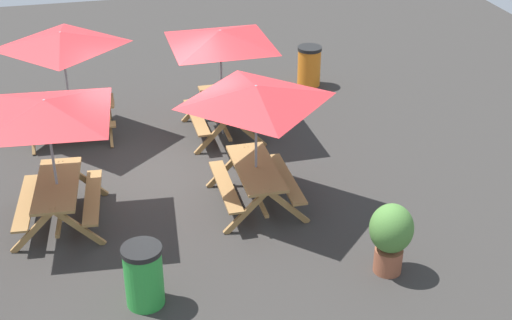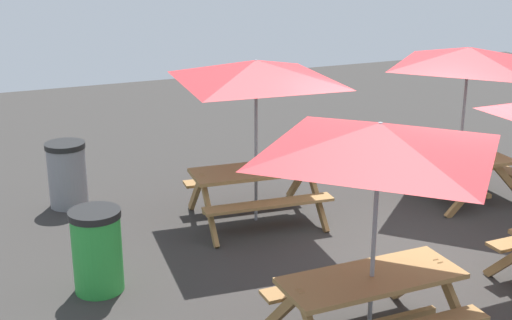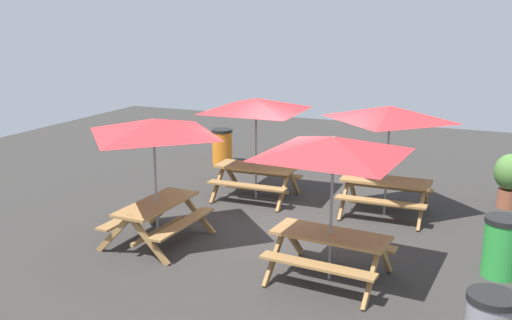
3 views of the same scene
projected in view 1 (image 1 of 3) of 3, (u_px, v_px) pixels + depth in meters
name	position (u px, v px, depth m)	size (l,w,h in m)	color
ground_plane	(163.00, 169.00, 13.90)	(24.00, 24.00, 0.00)	#33302D
picnic_table_0	(256.00, 103.00, 11.84)	(2.02, 2.02, 2.34)	olive
picnic_table_1	(221.00, 45.00, 14.31)	(2.83, 2.83, 2.34)	olive
picnic_table_2	(47.00, 118.00, 11.33)	(2.82, 2.82, 2.34)	olive
picnic_table_3	(62.00, 47.00, 14.21)	(2.06, 2.06, 2.34)	olive
trash_bin_green	(144.00, 275.00, 10.20)	(0.59, 0.59, 0.98)	green
trash_bin_orange	(309.00, 66.00, 17.38)	(0.59, 0.59, 0.98)	orange
potted_plant_0	(391.00, 234.00, 10.77)	(0.67, 0.67, 1.19)	#935138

